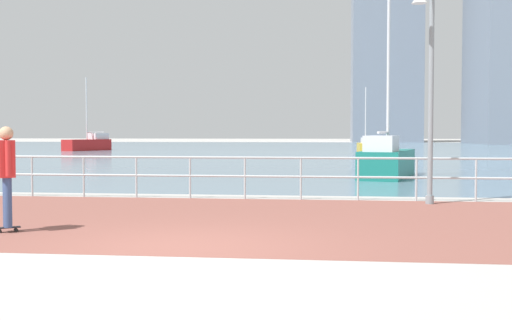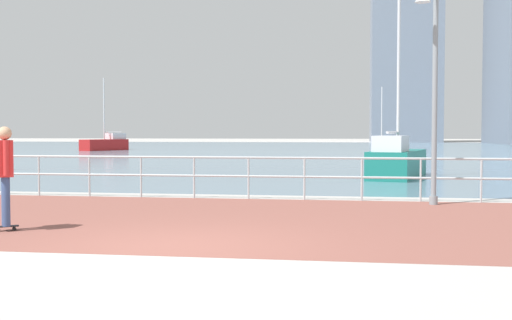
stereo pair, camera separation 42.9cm
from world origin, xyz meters
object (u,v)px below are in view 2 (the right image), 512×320
object	(u,v)px
skateboarder	(5,168)
sailboat_blue	(106,143)
lamppost	(431,73)
sailboat_ivory	(397,161)
sailboat_gray	(382,147)

from	to	relation	value
skateboarder	sailboat_blue	size ratio (longest dim) A/B	0.27
lamppost	sailboat_blue	xyz separation A→B (m)	(-24.12, 40.69, -2.40)
lamppost	sailboat_blue	size ratio (longest dim) A/B	0.83
lamppost	sailboat_blue	world-z (taller)	sailboat_blue
skateboarder	sailboat_ivory	bearing A→B (deg)	61.80
skateboarder	sailboat_blue	distance (m)	48.61
skateboarder	sailboat_ivory	xyz separation A→B (m)	(7.41, 13.82, -0.44)
lamppost	sailboat_ivory	xyz separation A→B (m)	(-0.15, 8.82, -2.40)
sailboat_ivory	sailboat_gray	size ratio (longest dim) A/B	1.25
lamppost	sailboat_gray	distance (m)	36.40
skateboarder	sailboat_blue	xyz separation A→B (m)	(-16.56, 45.70, -0.44)
sailboat_blue	lamppost	bearing A→B (deg)	-59.34
sailboat_ivory	sailboat_gray	world-z (taller)	sailboat_ivory
sailboat_blue	sailboat_ivory	bearing A→B (deg)	-53.06
skateboarder	sailboat_gray	size ratio (longest dim) A/B	0.34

